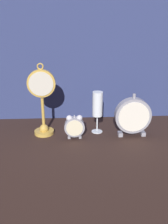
# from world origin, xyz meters

# --- Properties ---
(ground_plane) EXTENTS (4.00, 4.00, 0.00)m
(ground_plane) POSITION_xyz_m (0.00, 0.00, 0.00)
(ground_plane) COLOR black
(fabric_backdrop_drape) EXTENTS (1.36, 0.01, 0.75)m
(fabric_backdrop_drape) POSITION_xyz_m (0.00, 0.33, 0.37)
(fabric_backdrop_drape) COLOR navy
(fabric_backdrop_drape) RESTS_ON ground_plane
(pocket_watch_on_stand) EXTENTS (0.13, 0.09, 0.33)m
(pocket_watch_on_stand) POSITION_xyz_m (-0.19, 0.12, 0.15)
(pocket_watch_on_stand) COLOR gold
(pocket_watch_on_stand) RESTS_ON ground_plane
(alarm_clock_twin_bell) EXTENTS (0.09, 0.03, 0.11)m
(alarm_clock_twin_bell) POSITION_xyz_m (-0.04, 0.06, 0.06)
(alarm_clock_twin_bell) COLOR gray
(alarm_clock_twin_bell) RESTS_ON ground_plane
(mantel_clock_silver) EXTENTS (0.16, 0.04, 0.20)m
(mantel_clock_silver) POSITION_xyz_m (0.22, 0.08, 0.10)
(mantel_clock_silver) COLOR gray
(mantel_clock_silver) RESTS_ON ground_plane
(champagne_flute) EXTENTS (0.05, 0.05, 0.20)m
(champagne_flute) POSITION_xyz_m (0.07, 0.13, 0.13)
(champagne_flute) COLOR silver
(champagne_flute) RESTS_ON ground_plane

